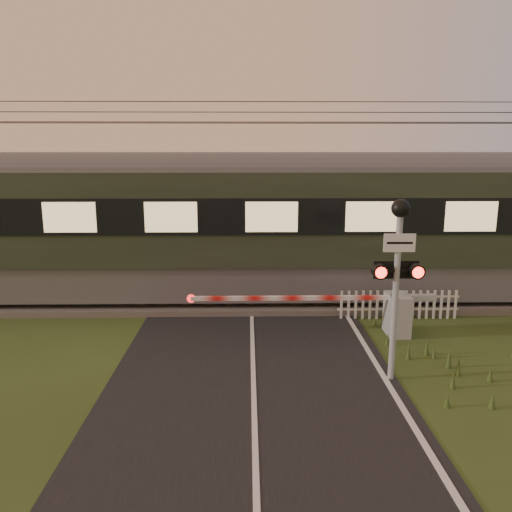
{
  "coord_description": "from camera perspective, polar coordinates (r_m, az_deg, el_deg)",
  "views": [
    {
      "loc": [
        -0.11,
        -8.83,
        4.69
      ],
      "look_at": [
        0.09,
        3.2,
        2.14
      ],
      "focal_mm": 35.0,
      "sensor_mm": 36.0,
      "label": 1
    }
  ],
  "objects": [
    {
      "name": "track_bed",
      "position": [
        16.01,
        -0.54,
        -4.81
      ],
      "size": [
        140.0,
        3.4,
        0.39
      ],
      "color": "#47423D",
      "rests_on": "ground"
    },
    {
      "name": "picket_fence",
      "position": [
        14.72,
        15.98,
        -5.36
      ],
      "size": [
        3.45,
        0.07,
        0.83
      ],
      "color": "silver",
      "rests_on": "ground"
    },
    {
      "name": "ground",
      "position": [
        10.0,
        -0.25,
        -16.0
      ],
      "size": [
        160.0,
        160.0,
        0.0
      ],
      "primitive_type": "plane",
      "color": "#2F3D17",
      "rests_on": "ground"
    },
    {
      "name": "road",
      "position": [
        9.79,
        -0.12,
        -16.58
      ],
      "size": [
        6.0,
        140.0,
        0.03
      ],
      "color": "black",
      "rests_on": "ground"
    },
    {
      "name": "boom_gate",
      "position": [
        13.38,
        14.67,
        -6.22
      ],
      "size": [
        6.39,
        0.82,
        1.1
      ],
      "color": "gray",
      "rests_on": "ground"
    },
    {
      "name": "crossing_signal",
      "position": [
        10.29,
        15.89,
        -0.24
      ],
      "size": [
        0.96,
        0.37,
        3.77
      ],
      "color": "gray",
      "rests_on": "ground"
    },
    {
      "name": "overhead_wires",
      "position": [
        15.36,
        -0.58,
        15.84
      ],
      "size": [
        120.0,
        0.62,
        0.62
      ],
      "color": "black",
      "rests_on": "ground"
    }
  ]
}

